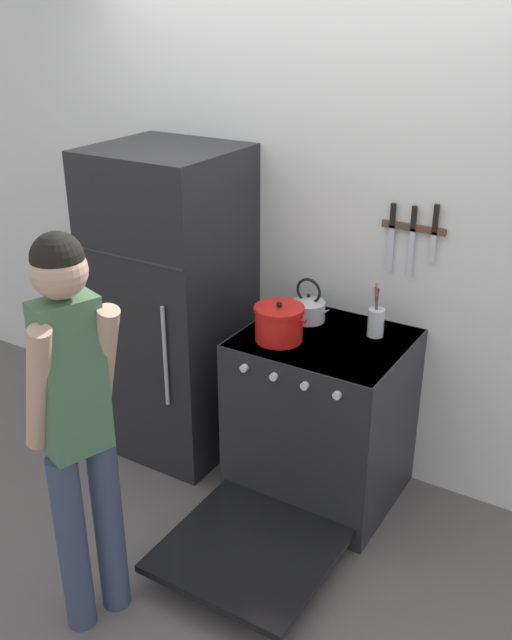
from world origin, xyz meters
name	(u,v)px	position (x,y,z in m)	size (l,w,h in m)	color
ground_plane	(299,440)	(0.00, 0.00, 0.00)	(14.00, 14.00, 0.00)	#5B5654
wall_back	(308,231)	(0.00, 0.03, 1.27)	(10.00, 0.06, 2.55)	silver
refrigerator	(172,305)	(-0.63, -0.34, 0.85)	(0.71, 0.70, 1.70)	black
stove_range	(318,420)	(0.30, -0.38, 0.44)	(0.79, 1.40, 0.89)	#232326
dutch_oven_pot	(279,323)	(0.12, -0.48, 0.98)	(0.28, 0.24, 0.20)	red
tea_kettle	(308,308)	(0.14, -0.21, 0.96)	(0.22, 0.17, 0.23)	silver
utensil_jar	(376,320)	(0.50, -0.20, 0.97)	(0.08, 0.08, 0.27)	silver
person	(77,419)	(-0.12, -1.57, 0.96)	(0.34, 0.40, 1.68)	#38425B
wall_knife_strip	(413,228)	(0.57, -0.02, 1.40)	(0.31, 0.03, 0.36)	brown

